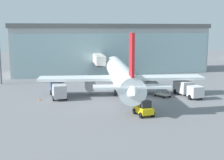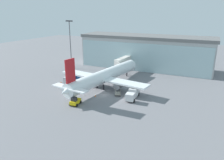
{
  "view_description": "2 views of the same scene",
  "coord_description": "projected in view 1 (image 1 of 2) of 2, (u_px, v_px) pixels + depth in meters",
  "views": [
    {
      "loc": [
        -14.75,
        -51.46,
        12.39
      ],
      "look_at": [
        -4.73,
        5.63,
        2.72
      ],
      "focal_mm": 50.0,
      "sensor_mm": 36.0,
      "label": 1
    },
    {
      "loc": [
        29.72,
        -50.99,
        23.21
      ],
      "look_at": [
        -0.29,
        5.97,
        2.69
      ],
      "focal_mm": 35.0,
      "sensor_mm": 36.0,
      "label": 2
    }
  ],
  "objects": [
    {
      "name": "terminal_building",
      "position": [
        110.0,
        48.0,
        88.25
      ],
      "size": [
        55.25,
        17.54,
        13.54
      ],
      "rotation": [
        0.0,
        0.0,
        0.06
      ],
      "color": "#A8A8A8",
      "rests_on": "ground"
    },
    {
      "name": "airplane",
      "position": [
        121.0,
        75.0,
        59.1
      ],
      "size": [
        30.81,
        37.32,
        11.74
      ],
      "rotation": [
        0.0,
        0.0,
        1.47
      ],
      "color": "white",
      "rests_on": "ground"
    },
    {
      "name": "pushback_tug",
      "position": [
        144.0,
        109.0,
        44.54
      ],
      "size": [
        2.64,
        3.46,
        2.3
      ],
      "rotation": [
        0.0,
        0.0,
        1.74
      ],
      "color": "yellow",
      "rests_on": "ground"
    },
    {
      "name": "catering_truck",
      "position": [
        58.0,
        90.0,
        56.07
      ],
      "size": [
        3.08,
        7.48,
        2.65
      ],
      "rotation": [
        0.0,
        0.0,
        1.67
      ],
      "color": "#2659A5",
      "rests_on": "ground"
    },
    {
      "name": "jet_bridge",
      "position": [
        98.0,
        60.0,
        78.03
      ],
      "size": [
        2.63,
        14.49,
        6.0
      ],
      "rotation": [
        0.0,
        0.0,
        1.54
      ],
      "color": "silver",
      "rests_on": "ground"
    },
    {
      "name": "safety_cone_wingtip",
      "position": [
        40.0,
        99.0,
        54.04
      ],
      "size": [
        0.36,
        0.36,
        0.55
      ],
      "primitive_type": "cone",
      "color": "orange",
      "rests_on": "ground"
    },
    {
      "name": "ground",
      "position": [
        144.0,
        100.0,
        54.54
      ],
      "size": [
        240.0,
        240.0,
        0.0
      ],
      "primitive_type": "plane",
      "color": "slate"
    },
    {
      "name": "baggage_cart",
      "position": [
        163.0,
        94.0,
        56.69
      ],
      "size": [
        2.64,
        3.22,
        1.5
      ],
      "rotation": [
        0.0,
        0.0,
        2.01
      ],
      "color": "#9E998C",
      "rests_on": "ground"
    },
    {
      "name": "safety_cone_nose",
      "position": [
        141.0,
        102.0,
        51.99
      ],
      "size": [
        0.36,
        0.36,
        0.55
      ],
      "primitive_type": "cone",
      "color": "orange",
      "rests_on": "ground"
    },
    {
      "name": "fuel_truck",
      "position": [
        187.0,
        88.0,
        57.28
      ],
      "size": [
        3.27,
        7.52,
        2.65
      ],
      "rotation": [
        0.0,
        0.0,
        4.84
      ],
      "color": "silver",
      "rests_on": "ground"
    }
  ]
}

